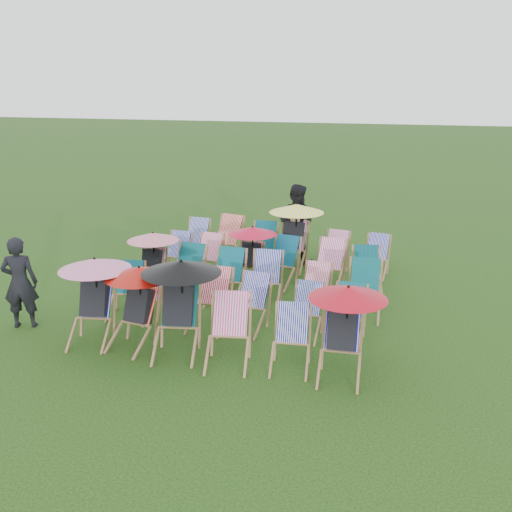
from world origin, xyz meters
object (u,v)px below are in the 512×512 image
(deckchair_29, at_px, (376,256))
(person_rear, at_px, (296,223))
(person_left, at_px, (20,283))
(deckchair_5, at_px, (343,331))
(deckchair_0, at_px, (93,299))

(deckchair_29, height_order, person_rear, person_rear)
(person_left, relative_size, person_rear, 0.87)
(deckchair_5, height_order, person_left, person_left)
(deckchair_29, xyz_separation_m, person_left, (-5.47, -4.37, 0.37))
(deckchair_5, bearing_deg, person_rear, 105.42)
(deckchair_29, relative_size, person_left, 0.53)
(deckchair_0, bearing_deg, person_rear, 55.70)
(deckchair_0, relative_size, deckchair_29, 1.60)
(deckchair_29, bearing_deg, deckchair_5, -85.46)
(deckchair_0, height_order, deckchair_5, deckchair_0)
(deckchair_29, relative_size, person_rear, 0.46)
(deckchair_5, height_order, deckchair_29, deckchair_5)
(deckchair_5, distance_m, person_left, 5.38)
(deckchair_5, relative_size, deckchair_29, 1.56)
(deckchair_29, bearing_deg, person_rear, 170.64)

